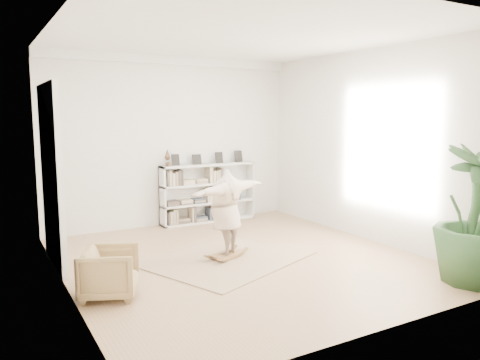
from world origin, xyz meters
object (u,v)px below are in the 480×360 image
(houseplant, at_px, (475,215))
(rocker_board, at_px, (227,255))
(armchair, at_px, (110,272))
(person, at_px, (226,209))
(bookshelf, at_px, (208,193))

(houseplant, bearing_deg, rocker_board, 132.80)
(rocker_board, relative_size, houseplant, 0.32)
(rocker_board, bearing_deg, houseplant, -68.67)
(armchair, relative_size, houseplant, 0.37)
(person, xyz_separation_m, houseplant, (2.51, -2.71, 0.14))
(houseplant, bearing_deg, person, 132.80)
(bookshelf, distance_m, armchair, 4.52)
(bookshelf, relative_size, houseplant, 1.12)
(bookshelf, distance_m, rocker_board, 2.88)
(person, height_order, houseplant, houseplant)
(person, bearing_deg, houseplant, 111.33)
(rocker_board, distance_m, person, 0.77)
(rocker_board, distance_m, houseplant, 3.80)
(armchair, xyz_separation_m, person, (2.09, 0.67, 0.51))
(bookshelf, bearing_deg, houseplant, -73.83)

